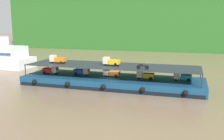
% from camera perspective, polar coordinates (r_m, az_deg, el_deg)
% --- Properties ---
extents(ground_plane, '(400.00, 400.00, 0.00)m').
position_cam_1_polar(ground_plane, '(43.68, -0.08, -3.48)').
color(ground_plane, '#7F664C').
extents(cargo_barge, '(30.05, 8.81, 1.50)m').
position_cam_1_polar(cargo_barge, '(43.48, -0.09, -2.53)').
color(cargo_barge, navy).
rests_on(cargo_barge, ground).
extents(cargo_rack, '(28.45, 7.40, 2.00)m').
position_cam_1_polar(cargo_rack, '(43.00, -0.08, 0.98)').
color(cargo_rack, '#232833').
rests_on(cargo_rack, cargo_barge).
extents(mini_truck_lower_stern, '(2.78, 1.26, 1.38)m').
position_cam_1_polar(mini_truck_lower_stern, '(47.45, -13.26, 0.04)').
color(mini_truck_lower_stern, red).
rests_on(mini_truck_lower_stern, cargo_barge).
extents(mini_truck_lower_aft, '(2.78, 1.26, 1.38)m').
position_cam_1_polar(mini_truck_lower_aft, '(45.38, -6.60, -0.21)').
color(mini_truck_lower_aft, '#1E47B7').
rests_on(mini_truck_lower_aft, cargo_barge).
extents(mini_truck_lower_mid, '(2.75, 1.22, 1.38)m').
position_cam_1_polar(mini_truck_lower_mid, '(43.40, -0.15, -0.61)').
color(mini_truck_lower_mid, orange).
rests_on(mini_truck_lower_mid, cargo_barge).
extents(mini_truck_lower_fore, '(2.77, 1.26, 1.38)m').
position_cam_1_polar(mini_truck_lower_fore, '(42.01, 7.26, -1.06)').
color(mini_truck_lower_fore, gold).
rests_on(mini_truck_lower_fore, cargo_barge).
extents(mini_truck_lower_bow, '(2.77, 1.25, 1.38)m').
position_cam_1_polar(mini_truck_lower_bow, '(41.96, 15.17, -1.35)').
color(mini_truck_lower_bow, teal).
rests_on(mini_truck_lower_bow, cargo_barge).
extents(mini_truck_upper_stern, '(2.77, 1.25, 1.38)m').
position_cam_1_polar(mini_truck_upper_stern, '(46.18, -11.86, 2.34)').
color(mini_truck_upper_stern, orange).
rests_on(mini_truck_upper_stern, cargo_rack).
extents(mini_truck_upper_mid, '(2.79, 1.28, 1.38)m').
position_cam_1_polar(mini_truck_upper_mid, '(42.51, -0.21, 1.89)').
color(mini_truck_upper_mid, gold).
rests_on(mini_truck_upper_mid, cargo_rack).
extents(motorcycle_upper_port, '(1.90, 0.55, 0.87)m').
position_cam_1_polar(motorcycle_upper_port, '(39.48, 6.72, 0.80)').
color(motorcycle_upper_port, black).
rests_on(motorcycle_upper_port, cargo_rack).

